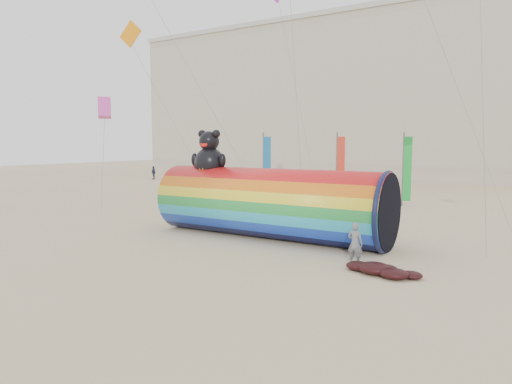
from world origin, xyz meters
The scene contains 6 objects.
ground centered at (0.00, 0.00, 0.00)m, with size 160.00×160.00×0.00m, color #CCB58C.
hotel_building centered at (-12.00, 45.95, 10.31)m, with size 60.40×15.40×20.60m.
windsock_assembly centered at (-0.15, 3.76, 1.72)m, with size 11.25×3.43×5.19m.
kite_handler centered at (4.95, 1.20, 0.79)m, with size 0.57×0.38×1.57m, color slate.
fabric_bundle centered at (6.14, 0.42, 0.17)m, with size 2.62×1.35×0.41m.
festival_banners centered at (-1.56, 15.57, 2.64)m, with size 9.13×5.01×5.20m.
Camera 1 is at (10.51, -14.57, 4.41)m, focal length 32.00 mm.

